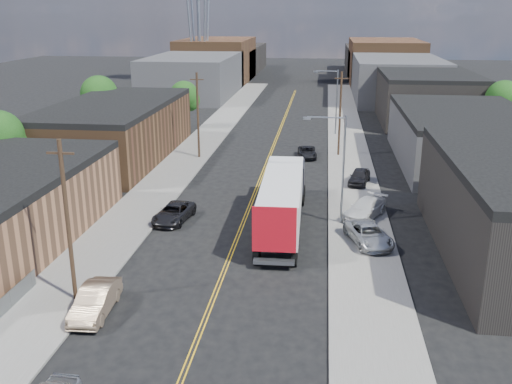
% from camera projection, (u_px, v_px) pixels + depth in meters
% --- Properties ---
extents(ground, '(260.00, 260.00, 0.00)m').
position_uv_depth(ground, '(278.00, 133.00, 80.84)').
color(ground, black).
rests_on(ground, ground).
extents(centerline, '(0.32, 120.00, 0.01)m').
position_uv_depth(centerline, '(268.00, 160.00, 66.66)').
color(centerline, gold).
rests_on(centerline, ground).
extents(sidewalk_left, '(5.00, 140.00, 0.15)m').
position_uv_depth(sidewalk_left, '(189.00, 157.00, 67.72)').
color(sidewalk_left, slate).
rests_on(sidewalk_left, ground).
extents(sidewalk_right, '(5.00, 140.00, 0.15)m').
position_uv_depth(sidewalk_right, '(350.00, 162.00, 65.56)').
color(sidewalk_right, slate).
rests_on(sidewalk_right, ground).
extents(warehouse_brown, '(12.00, 26.00, 6.60)m').
position_uv_depth(warehouse_brown, '(115.00, 130.00, 66.75)').
color(warehouse_brown, brown).
rests_on(warehouse_brown, ground).
extents(industrial_right_b, '(14.00, 24.00, 6.10)m').
position_uv_depth(industrial_right_b, '(463.00, 137.00, 64.18)').
color(industrial_right_b, '#3A3A3D').
rests_on(industrial_right_b, ground).
extents(industrial_right_c, '(14.00, 22.00, 7.60)m').
position_uv_depth(industrial_right_c, '(426.00, 97.00, 88.53)').
color(industrial_right_c, black).
rests_on(industrial_right_c, ground).
extents(skyline_left_a, '(16.00, 30.00, 8.00)m').
position_uv_depth(skyline_left_a, '(194.00, 76.00, 114.96)').
color(skyline_left_a, '#3A3A3D').
rests_on(skyline_left_a, ground).
extents(skyline_right_a, '(16.00, 30.00, 8.00)m').
position_uv_depth(skyline_right_a, '(396.00, 78.00, 110.43)').
color(skyline_right_a, '#3A3A3D').
rests_on(skyline_right_a, ground).
extents(skyline_left_b, '(16.00, 26.00, 10.00)m').
position_uv_depth(skyline_left_b, '(217.00, 60.00, 138.28)').
color(skyline_left_b, brown).
rests_on(skyline_left_b, ground).
extents(skyline_right_b, '(16.00, 26.00, 10.00)m').
position_uv_depth(skyline_right_b, '(384.00, 62.00, 133.75)').
color(skyline_right_b, brown).
rests_on(skyline_right_b, ground).
extents(skyline_left_c, '(16.00, 40.00, 7.00)m').
position_uv_depth(skyline_left_c, '(230.00, 60.00, 157.65)').
color(skyline_left_c, black).
rests_on(skyline_left_c, ground).
extents(skyline_right_c, '(16.00, 40.00, 7.00)m').
position_uv_depth(skyline_right_c, '(377.00, 61.00, 153.12)').
color(skyline_right_c, black).
rests_on(skyline_right_c, ground).
extents(streetlight_near, '(3.39, 0.25, 9.00)m').
position_uv_depth(streetlight_near, '(338.00, 161.00, 45.27)').
color(streetlight_near, gray).
rests_on(streetlight_near, ground).
extents(streetlight_far, '(3.39, 0.25, 9.00)m').
position_uv_depth(streetlight_far, '(334.00, 97.00, 78.35)').
color(streetlight_far, gray).
rests_on(streetlight_far, ground).
extents(utility_pole_left_near, '(1.60, 0.26, 10.00)m').
position_uv_depth(utility_pole_left_near, '(68.00, 221.00, 32.94)').
color(utility_pole_left_near, black).
rests_on(utility_pole_left_near, ground).
extents(utility_pole_left_far, '(1.60, 0.26, 10.00)m').
position_uv_depth(utility_pole_left_far, '(198.00, 115.00, 66.02)').
color(utility_pole_left_far, black).
rests_on(utility_pole_left_far, ground).
extents(utility_pole_right, '(1.60, 0.26, 10.00)m').
position_uv_depth(utility_pole_right, '(340.00, 113.00, 67.00)').
color(utility_pole_right, black).
rests_on(utility_pole_right, ground).
extents(tree_left_near, '(4.85, 4.76, 7.91)m').
position_uv_depth(tree_left_near, '(0.00, 139.00, 53.61)').
color(tree_left_near, black).
rests_on(tree_left_near, ground).
extents(tree_left_mid, '(5.10, 5.04, 8.37)m').
position_uv_depth(tree_left_mid, '(100.00, 97.00, 77.15)').
color(tree_left_mid, black).
rests_on(tree_left_mid, ground).
extents(tree_left_far, '(4.35, 4.20, 6.97)m').
position_uv_depth(tree_left_far, '(185.00, 97.00, 82.91)').
color(tree_left_far, black).
rests_on(tree_left_far, ground).
extents(tree_right_far, '(4.85, 4.76, 7.91)m').
position_uv_depth(tree_right_far, '(504.00, 101.00, 75.85)').
color(tree_right_far, black).
rests_on(tree_right_far, ground).
extents(semi_truck, '(3.21, 17.27, 4.52)m').
position_uv_depth(semi_truck, '(284.00, 195.00, 45.82)').
color(semi_truck, silver).
rests_on(semi_truck, ground).
extents(car_left_b, '(1.98, 5.05, 1.64)m').
position_uv_depth(car_left_b, '(95.00, 301.00, 32.83)').
color(car_left_b, '#856E57').
rests_on(car_left_b, ground).
extents(car_left_c, '(3.03, 5.42, 1.43)m').
position_uv_depth(car_left_c, '(174.00, 213.00, 47.25)').
color(car_left_c, black).
rests_on(car_left_c, ground).
extents(car_right_lot_a, '(3.93, 5.81, 1.48)m').
position_uv_depth(car_right_lot_a, '(369.00, 234.00, 42.36)').
color(car_right_lot_a, '#B2B4B7').
rests_on(car_right_lot_a, sidewalk_right).
extents(car_right_lot_b, '(4.39, 5.65, 1.53)m').
position_uv_depth(car_right_lot_b, '(365.00, 209.00, 47.72)').
color(car_right_lot_b, silver).
rests_on(car_right_lot_b, sidewalk_right).
extents(car_right_lot_c, '(2.68, 4.67, 1.50)m').
position_uv_depth(car_right_lot_c, '(359.00, 176.00, 56.92)').
color(car_right_lot_c, black).
rests_on(car_right_lot_c, sidewalk_right).
extents(car_ahead_truck, '(2.48, 4.73, 1.27)m').
position_uv_depth(car_ahead_truck, '(307.00, 152.00, 67.60)').
color(car_ahead_truck, black).
rests_on(car_ahead_truck, ground).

